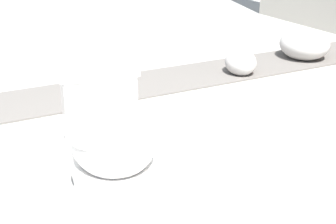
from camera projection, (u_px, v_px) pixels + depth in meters
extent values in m
plane|color=#A8A59E|center=(129.00, 170.00, 2.30)|extent=(14.00, 14.00, 0.00)
cube|color=#605B56|center=(132.00, 86.00, 3.44)|extent=(0.56, 8.00, 0.01)
cube|color=white|center=(110.00, 166.00, 2.16)|extent=(0.65, 0.43, 0.17)
ellipsoid|color=white|center=(113.00, 141.00, 2.00)|extent=(0.49, 0.43, 0.28)
cylinder|color=white|center=(112.00, 129.00, 1.98)|extent=(0.45, 0.45, 0.03)
cube|color=white|center=(99.00, 103.00, 2.25)|extent=(0.23, 0.36, 0.30)
cube|color=white|center=(97.00, 70.00, 2.19)|extent=(0.26, 0.39, 0.04)
cylinder|color=silver|center=(114.00, 63.00, 2.20)|extent=(0.02, 0.02, 0.01)
ellipsoid|color=#B7B2AD|center=(304.00, 44.00, 4.06)|extent=(0.49, 0.46, 0.27)
ellipsoid|color=#B7B2AD|center=(240.00, 62.00, 3.66)|extent=(0.33, 0.29, 0.20)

